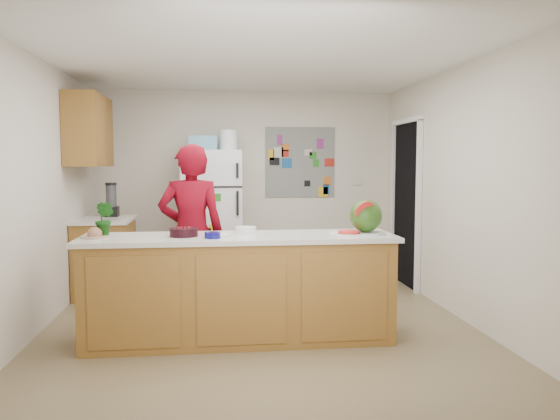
{
  "coord_description": "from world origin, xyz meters",
  "views": [
    {
      "loc": [
        -0.4,
        -5.14,
        1.54
      ],
      "look_at": [
        0.23,
        0.2,
        1.07
      ],
      "focal_mm": 35.0,
      "sensor_mm": 36.0,
      "label": 1
    }
  ],
  "objects": [
    {
      "name": "doorway",
      "position": [
        1.99,
        1.45,
        1.02
      ],
      "size": [
        0.03,
        0.85,
        2.04
      ],
      "primitive_type": "cube",
      "color": "black",
      "rests_on": "ground"
    },
    {
      "name": "watermelon",
      "position": [
        0.91,
        -0.49,
        1.07
      ],
      "size": [
        0.28,
        0.28,
        0.28
      ],
      "primitive_type": "sphere",
      "color": "#325D18",
      "rests_on": "cutting_board"
    },
    {
      "name": "blender_appliance",
      "position": [
        -1.64,
        1.56,
        1.09
      ],
      "size": [
        0.12,
        0.12,
        0.38
      ],
      "primitive_type": "cylinder",
      "color": "black",
      "rests_on": "side_counter_top"
    },
    {
      "name": "photo_collage",
      "position": [
        0.75,
        2.24,
        1.55
      ],
      "size": [
        0.95,
        0.01,
        0.95
      ],
      "primitive_type": "cube",
      "color": "slate",
      "rests_on": "wall_back"
    },
    {
      "name": "cutting_board",
      "position": [
        0.85,
        -0.51,
        0.93
      ],
      "size": [
        0.5,
        0.42,
        0.01
      ],
      "primitive_type": "cube",
      "rotation": [
        0.0,
        0.0,
        0.23
      ],
      "color": "white",
      "rests_on": "peninsula_top"
    },
    {
      "name": "side_counter_top",
      "position": [
        -1.69,
        1.35,
        0.88
      ],
      "size": [
        0.64,
        0.84,
        0.04
      ],
      "primitive_type": "cube",
      "color": "silver",
      "rests_on": "side_counter_base"
    },
    {
      "name": "side_counter_base",
      "position": [
        -1.69,
        1.35,
        0.43
      ],
      "size": [
        0.6,
        0.8,
        0.86
      ],
      "primitive_type": "cube",
      "color": "brown",
      "rests_on": "floor"
    },
    {
      "name": "floor",
      "position": [
        0.0,
        0.0,
        -0.01
      ],
      "size": [
        4.0,
        4.5,
        0.02
      ],
      "primitive_type": "cube",
      "color": "brown",
      "rests_on": "ground"
    },
    {
      "name": "peninsula_base",
      "position": [
        -0.2,
        -0.5,
        0.44
      ],
      "size": [
        2.6,
        0.62,
        0.88
      ],
      "primitive_type": "cube",
      "color": "brown",
      "rests_on": "floor"
    },
    {
      "name": "fridge_top_bin",
      "position": [
        -0.55,
        1.88,
        1.79
      ],
      "size": [
        0.35,
        0.28,
        0.18
      ],
      "primitive_type": "cube",
      "color": "#5999B2",
      "rests_on": "refrigerator"
    },
    {
      "name": "paper_towel",
      "position": [
        -0.39,
        -0.56,
        0.93
      ],
      "size": [
        0.22,
        0.2,
        0.02
      ],
      "primitive_type": "cube",
      "rotation": [
        0.0,
        0.0,
        -0.14
      ],
      "color": "white",
      "rests_on": "peninsula_top"
    },
    {
      "name": "wall_back",
      "position": [
        0.0,
        2.26,
        1.25
      ],
      "size": [
        4.0,
        0.02,
        2.5
      ],
      "primitive_type": "cube",
      "color": "beige",
      "rests_on": "ground"
    },
    {
      "name": "refrigerator",
      "position": [
        -0.45,
        1.88,
        0.85
      ],
      "size": [
        0.75,
        0.7,
        1.7
      ],
      "primitive_type": "cube",
      "color": "silver",
      "rests_on": "floor"
    },
    {
      "name": "watermelon_slice",
      "position": [
        0.74,
        -0.56,
        0.94
      ],
      "size": [
        0.19,
        0.19,
        0.02
      ],
      "primitive_type": "cylinder",
      "color": "red",
      "rests_on": "cutting_board"
    },
    {
      "name": "potted_plant",
      "position": [
        -1.33,
        -0.45,
        1.07
      ],
      "size": [
        0.21,
        0.2,
        0.3
      ],
      "primitive_type": "imported",
      "rotation": [
        0.0,
        0.0,
        5.77
      ],
      "color": "#17440D",
      "rests_on": "peninsula_top"
    },
    {
      "name": "ceiling",
      "position": [
        0.0,
        0.0,
        2.51
      ],
      "size": [
        4.0,
        4.5,
        0.02
      ],
      "primitive_type": "cube",
      "color": "white",
      "rests_on": "wall_back"
    },
    {
      "name": "plate",
      "position": [
        -1.4,
        -0.5,
        0.93
      ],
      "size": [
        0.24,
        0.24,
        0.02
      ],
      "primitive_type": "cylinder",
      "rotation": [
        0.0,
        0.0,
        0.04
      ],
      "color": "tan",
      "rests_on": "peninsula_top"
    },
    {
      "name": "keys",
      "position": [
        1.0,
        -0.64,
        0.93
      ],
      "size": [
        0.09,
        0.05,
        0.01
      ],
      "primitive_type": "cube",
      "rotation": [
        0.0,
        0.0,
        -0.21
      ],
      "color": "gray",
      "rests_on": "peninsula_top"
    },
    {
      "name": "upper_cabinets",
      "position": [
        -1.82,
        1.3,
        1.9
      ],
      "size": [
        0.35,
        1.0,
        0.8
      ],
      "primitive_type": "cube",
      "color": "brown",
      "rests_on": "wall_left"
    },
    {
      "name": "peninsula_top",
      "position": [
        -0.2,
        -0.5,
        0.9
      ],
      "size": [
        2.68,
        0.7,
        0.04
      ],
      "primitive_type": "cube",
      "color": "silver",
      "rests_on": "peninsula_base"
    },
    {
      "name": "cobalt_bowl",
      "position": [
        -0.43,
        -0.65,
        0.95
      ],
      "size": [
        0.16,
        0.16,
        0.05
      ],
      "primitive_type": "cylinder",
      "rotation": [
        0.0,
        0.0,
        0.22
      ],
      "color": "#0D0C63",
      "rests_on": "peninsula_top"
    },
    {
      "name": "wall_left",
      "position": [
        -2.01,
        0.0,
        1.25
      ],
      "size": [
        0.02,
        4.5,
        2.5
      ],
      "primitive_type": "cube",
      "color": "beige",
      "rests_on": "ground"
    },
    {
      "name": "wall_right",
      "position": [
        2.01,
        0.0,
        1.25
      ],
      "size": [
        0.02,
        4.5,
        2.5
      ],
      "primitive_type": "cube",
      "color": "beige",
      "rests_on": "ground"
    },
    {
      "name": "cherry_bowl",
      "position": [
        -0.67,
        -0.5,
        0.96
      ],
      "size": [
        0.24,
        0.24,
        0.07
      ],
      "primitive_type": "cylinder",
      "rotation": [
        0.0,
        0.0,
        -0.04
      ],
      "color": "black",
      "rests_on": "peninsula_top"
    },
    {
      "name": "person",
      "position": [
        -0.63,
        0.12,
        0.86
      ],
      "size": [
        0.63,
        0.42,
        1.72
      ],
      "primitive_type": "imported",
      "rotation": [
        0.0,
        0.0,
        3.16
      ],
      "color": "#690511",
      "rests_on": "floor"
    },
    {
      "name": "white_bowl",
      "position": [
        -0.14,
        -0.38,
        0.95
      ],
      "size": [
        0.23,
        0.23,
        0.06
      ],
      "primitive_type": "cylinder",
      "rotation": [
        0.0,
        0.0,
        -0.31
      ],
      "color": "white",
      "rests_on": "peninsula_top"
    }
  ]
}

